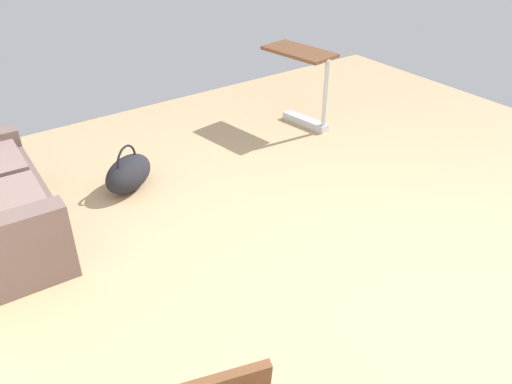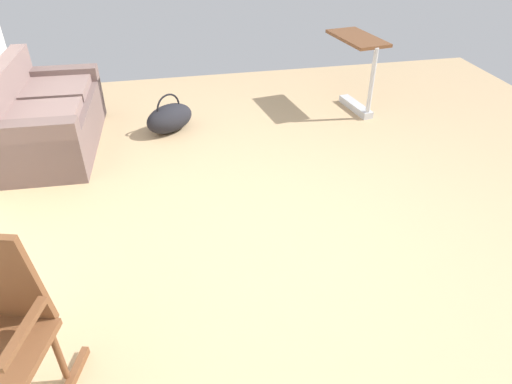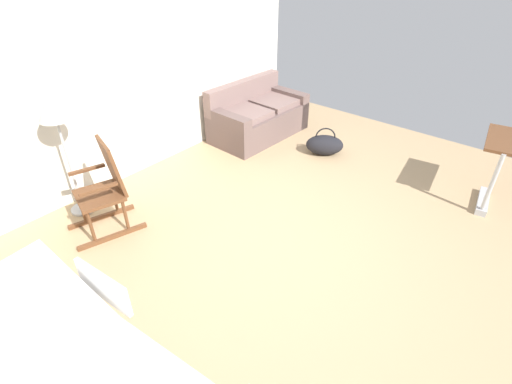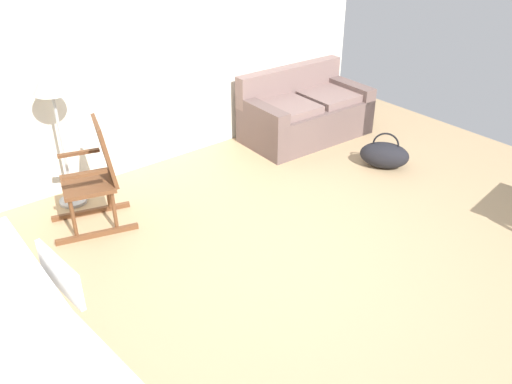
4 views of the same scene
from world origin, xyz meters
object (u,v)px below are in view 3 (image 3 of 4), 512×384
couch (257,117)px  duffel_bag (325,145)px  overbed_table (497,165)px  floor_lamp (55,115)px  rocking_chair (105,189)px

couch → duffel_bag: size_ratio=2.54×
overbed_table → duffel_bag: 2.26m
overbed_table → floor_lamp: bearing=131.9°
couch → duffel_bag: (0.12, -1.22, -0.15)m
rocking_chair → duffel_bag: size_ratio=1.63×
overbed_table → couch: bearing=95.1°
couch → rocking_chair: 2.97m
rocking_chair → floor_lamp: 0.92m
duffel_bag → floor_lamp: bearing=154.7°
overbed_table → duffel_bag: size_ratio=1.35×
couch → overbed_table: bearing=-84.9°
couch → floor_lamp: (-3.01, 0.26, 0.92)m
rocking_chair → floor_lamp: (-0.06, 0.56, 0.72)m
rocking_chair → overbed_table: bearing=-43.9°
couch → overbed_table: couch is taller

